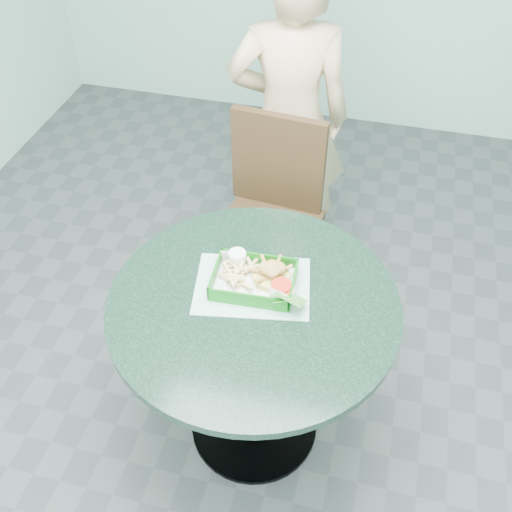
% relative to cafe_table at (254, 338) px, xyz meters
% --- Properties ---
extents(floor, '(4.00, 5.00, 0.02)m').
position_rel_cafe_table_xyz_m(floor, '(0.00, 0.00, -0.58)').
color(floor, '#303335').
rests_on(floor, ground).
extents(cafe_table, '(0.96, 0.96, 0.75)m').
position_rel_cafe_table_xyz_m(cafe_table, '(0.00, 0.00, 0.00)').
color(cafe_table, black).
rests_on(cafe_table, floor).
extents(dining_chair, '(0.42, 0.42, 0.93)m').
position_rel_cafe_table_xyz_m(dining_chair, '(-0.12, 0.78, -0.05)').
color(dining_chair, '#4D2B17').
rests_on(dining_chair, floor).
extents(diner_person, '(0.65, 0.50, 1.58)m').
position_rel_cafe_table_xyz_m(diner_person, '(-0.12, 1.10, 0.21)').
color(diner_person, '#DCB68A').
rests_on(diner_person, floor).
extents(placemat, '(0.42, 0.35, 0.00)m').
position_rel_cafe_table_xyz_m(placemat, '(-0.02, 0.06, 0.17)').
color(placemat, '#94C6B8').
rests_on(placemat, cafe_table).
extents(food_basket, '(0.27, 0.20, 0.05)m').
position_rel_cafe_table_xyz_m(food_basket, '(-0.02, 0.07, 0.19)').
color(food_basket, '#0C620F').
rests_on(food_basket, placemat).
extents(crab_sandwich, '(0.13, 0.13, 0.07)m').
position_rel_cafe_table_xyz_m(crab_sandwich, '(0.04, 0.09, 0.22)').
color(crab_sandwich, tan).
rests_on(crab_sandwich, food_basket).
extents(fries_pile, '(0.14, 0.15, 0.05)m').
position_rel_cafe_table_xyz_m(fries_pile, '(-0.07, 0.09, 0.21)').
color(fries_pile, '#E0C280').
rests_on(fries_pile, food_basket).
extents(sauce_ramekin, '(0.06, 0.06, 0.03)m').
position_rel_cafe_table_xyz_m(sauce_ramekin, '(-0.09, 0.14, 0.22)').
color(sauce_ramekin, white).
rests_on(sauce_ramekin, food_basket).
extents(garnish_cup, '(0.12, 0.12, 0.05)m').
position_rel_cafe_table_xyz_m(garnish_cup, '(0.09, 0.02, 0.21)').
color(garnish_cup, white).
rests_on(garnish_cup, food_basket).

